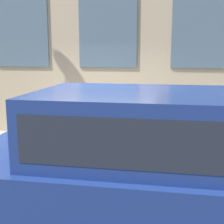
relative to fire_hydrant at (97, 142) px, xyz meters
name	(u,v)px	position (x,y,z in m)	size (l,w,h in m)	color
ground_plane	(84,178)	(-0.40, 0.15, -0.58)	(80.00, 80.00, 0.00)	#47474C
sidewalk	(98,153)	(0.76, 0.15, -0.49)	(2.32, 60.00, 0.18)	gray
fire_hydrant	(97,142)	(0.00, 0.00, 0.00)	(0.28, 0.41, 0.79)	#2D7260
person	(127,119)	(0.35, -0.53, 0.40)	(0.32, 0.21, 1.33)	#726651
parked_truck_navy_near	(144,153)	(-1.92, -1.04, 0.47)	(2.02, 4.36, 1.80)	black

